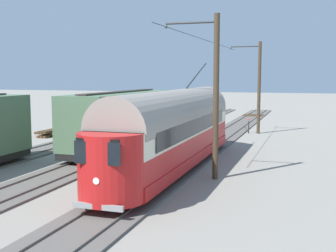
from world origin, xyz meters
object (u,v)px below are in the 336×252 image
Objects in this scene: vintage_streetcar at (174,128)px; catenary_pole_mid_near at (215,94)px; spare_tie_stack at (49,133)px; catenary_pole_foreground at (258,86)px; boxcar_adjacent at (121,119)px; switch_stand at (249,125)px; track_end_bumper at (177,125)px.

catenary_pole_mid_near is (-2.47, 1.36, 1.88)m from vintage_streetcar.
catenary_pole_mid_near is 3.32× the size of spare_tie_stack.
catenary_pole_foreground reaches higher than vintage_streetcar.
boxcar_adjacent is at bearing 57.62° from catenary_pole_foreground.
vintage_streetcar is at bearing 84.05° from switch_stand.
vintage_streetcar is 18.36m from track_end_bumper.
catenary_pole_foreground is at bearing 173.95° from track_end_bumper.
catenary_pole_foreground is 3.32× the size of spare_tie_stack.
vintage_streetcar is at bearing 106.51° from track_end_bumper.
catenary_pole_foreground is (-7.65, -12.07, 1.98)m from boxcar_adjacent.
vintage_streetcar reaches higher than switch_stand.
track_end_bumper is (6.91, -1.04, -0.30)m from switch_stand.
catenary_pole_foreground reaches higher than spare_tie_stack.
track_end_bumper is (7.66, -18.87, -3.75)m from catenary_pole_mid_near.
spare_tie_stack is (13.86, -9.33, -1.99)m from vintage_streetcar.
spare_tie_stack is at bearing -33.20° from catenary_pole_mid_near.
switch_stand reaches higher than track_end_bumper.
boxcar_adjacent reaches higher than switch_stand.
catenary_pole_foreground is 8.56m from track_end_bumper.
catenary_pole_foreground is at bearing -155.70° from spare_tie_stack.
switch_stand is (-1.72, -16.47, -1.56)m from vintage_streetcar.
switch_stand is at bearing 171.46° from track_end_bumper.
spare_tie_stack is at bearing -33.94° from vintage_streetcar.
catenary_pole_foreground is at bearing -98.41° from vintage_streetcar.
spare_tie_stack is at bearing 24.30° from catenary_pole_foreground.
catenary_pole_mid_near is 18.18m from switch_stand.
track_end_bumper is (-8.67, -8.18, 0.13)m from spare_tie_stack.
boxcar_adjacent is 1.49× the size of catenary_pole_foreground.
spare_tie_stack is (15.58, 7.15, -0.43)m from switch_stand.
switch_stand is 17.14m from spare_tie_stack.
vintage_streetcar is 2.25× the size of catenary_pole_mid_near.
boxcar_adjacent is at bearing 90.02° from track_end_bumper.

